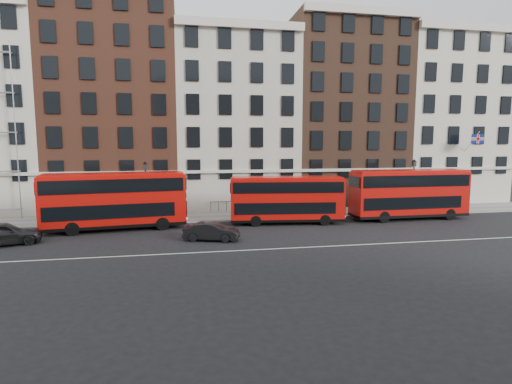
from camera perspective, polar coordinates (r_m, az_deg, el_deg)
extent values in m
plane|color=black|center=(28.85, 1.70, -7.11)|extent=(120.00, 120.00, 0.00)
cube|color=gray|center=(38.94, -1.54, -3.32)|extent=(80.00, 5.00, 0.15)
cube|color=gray|center=(36.51, -0.93, -4.00)|extent=(80.00, 0.30, 0.16)
cube|color=white|center=(26.96, 2.60, -8.11)|extent=(70.00, 0.12, 0.01)
cube|color=brown|center=(46.06, -19.40, 11.53)|extent=(12.80, 10.00, 22.00)
cube|color=#AAA596|center=(45.81, -3.05, 10.05)|extent=(12.80, 10.00, 19.00)
cube|color=beige|center=(42.17, -2.14, 22.89)|extent=(12.80, 0.50, 0.80)
cube|color=brown|center=(49.18, 12.18, 10.86)|extent=(12.80, 10.00, 21.00)
cube|color=beige|center=(46.29, 15.25, 23.78)|extent=(12.80, 0.50, 0.80)
cube|color=beige|center=(55.30, 24.68, 9.42)|extent=(12.80, 10.00, 20.00)
cube|color=beige|center=(52.53, 28.73, 19.99)|extent=(12.80, 0.50, 0.80)
cube|color=#B60E09|center=(34.22, -19.44, -1.12)|extent=(11.28, 3.99, 4.15)
cube|color=black|center=(34.53, -19.31, -4.32)|extent=(11.28, 4.03, 0.25)
cube|color=black|center=(34.33, -19.92, -2.31)|extent=(10.03, 3.91, 1.10)
cube|color=black|center=(34.07, -19.53, 1.02)|extent=(10.87, 4.02, 1.05)
cube|color=#B60E09|center=(34.00, -19.59, 2.43)|extent=(10.94, 3.74, 0.19)
cube|color=black|center=(34.59, -10.15, -2.11)|extent=(0.37, 2.30, 1.37)
cube|color=black|center=(34.43, -10.19, -0.26)|extent=(0.33, 1.99, 0.44)
cylinder|color=black|center=(33.43, -13.23, -4.42)|extent=(1.08, 0.42, 1.05)
cylinder|color=black|center=(35.74, -13.52, -3.70)|extent=(1.08, 0.42, 1.05)
cylinder|color=black|center=(33.63, -24.76, -4.81)|extent=(1.08, 0.42, 1.05)
cylinder|color=black|center=(35.93, -24.30, -4.07)|extent=(1.08, 0.42, 1.05)
cube|color=#B60E09|center=(34.97, 4.42, -1.03)|extent=(9.99, 3.37, 3.68)
cube|color=black|center=(35.25, 4.40, -3.82)|extent=(9.99, 3.41, 0.22)
cube|color=black|center=(35.02, 3.96, -2.06)|extent=(8.88, 3.32, 0.98)
cube|color=black|center=(34.83, 4.44, 0.83)|extent=(9.62, 3.40, 0.93)
cube|color=#B60E09|center=(34.76, 4.45, 2.05)|extent=(9.69, 3.15, 0.17)
cube|color=black|center=(36.14, 12.17, -2.07)|extent=(0.29, 2.05, 1.21)
cube|color=black|center=(36.00, 12.21, -0.50)|extent=(0.26, 1.77, 0.39)
cylinder|color=black|center=(34.86, 9.83, -3.98)|extent=(0.96, 0.36, 0.93)
cylinder|color=black|center=(36.85, 9.04, -3.37)|extent=(0.96, 0.36, 0.93)
cylinder|color=black|center=(33.91, -0.03, -4.18)|extent=(0.96, 0.36, 0.93)
cylinder|color=black|center=(35.96, -0.27, -3.54)|extent=(0.96, 0.36, 0.93)
cube|color=#B60E09|center=(39.55, 21.02, -0.20)|extent=(10.93, 2.80, 4.09)
cube|color=black|center=(39.82, 20.90, -2.94)|extent=(10.93, 2.84, 0.25)
cube|color=black|center=(39.47, 20.59, -1.22)|extent=(9.68, 2.86, 1.09)
cube|color=black|center=(39.43, 21.10, 1.63)|extent=(10.51, 2.88, 1.04)
cube|color=#B60E09|center=(39.36, 21.15, 2.83)|extent=(10.61, 2.59, 0.19)
cube|color=black|center=(42.84, 27.17, -1.07)|extent=(0.13, 2.28, 1.35)
cube|color=black|center=(42.71, 27.25, 0.40)|extent=(0.12, 1.97, 0.44)
cylinder|color=black|center=(40.89, 25.95, -2.90)|extent=(1.04, 0.31, 1.04)
cylinder|color=black|center=(42.72, 24.06, -2.40)|extent=(1.04, 0.31, 1.04)
cylinder|color=black|center=(37.25, 17.81, -3.42)|extent=(1.04, 0.31, 1.04)
cylinder|color=black|center=(39.26, 16.16, -2.85)|extent=(1.04, 0.31, 1.04)
imported|color=black|center=(32.71, -32.53, -5.03)|extent=(5.30, 3.47, 1.68)
imported|color=black|center=(29.26, -6.39, -5.62)|extent=(4.27, 2.52, 1.33)
cylinder|color=black|center=(36.26, -15.42, -0.53)|extent=(0.14, 0.14, 4.60)
cylinder|color=black|center=(36.56, -15.32, -3.64)|extent=(0.32, 0.32, 0.60)
cube|color=#262626|center=(36.03, -15.55, 3.50)|extent=(0.32, 0.32, 0.55)
cone|color=black|center=(36.01, -15.57, 4.05)|extent=(0.44, 0.44, 0.25)
cylinder|color=black|center=(43.18, 21.51, 0.40)|extent=(0.14, 0.14, 4.60)
cylinder|color=black|center=(43.44, 21.39, -2.22)|extent=(0.32, 0.32, 0.60)
cube|color=#262626|center=(42.99, 21.66, 3.78)|extent=(0.32, 0.32, 0.55)
cone|color=black|center=(42.97, 21.68, 4.24)|extent=(0.44, 0.44, 0.25)
cylinder|color=black|center=(46.26, 27.83, -0.76)|extent=(0.12, 0.12, 2.60)
cube|color=black|center=(45.98, 28.06, 1.19)|extent=(0.25, 0.30, 0.75)
sphere|color=red|center=(45.83, 28.20, 1.44)|extent=(0.14, 0.14, 0.14)
sphere|color=#0C9919|center=(45.87, 28.17, 0.89)|extent=(0.14, 0.14, 0.14)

